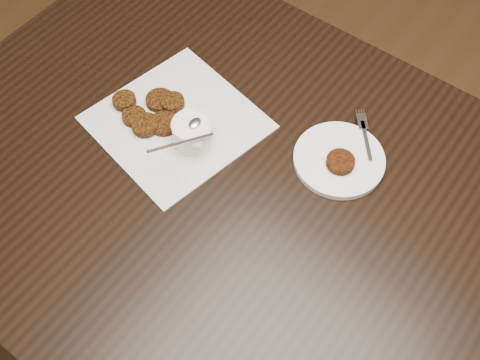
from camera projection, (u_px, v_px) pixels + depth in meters
name	position (u px, v px, depth m)	size (l,w,h in m)	color
floor	(259.00, 354.00, 1.72)	(4.00, 4.00, 0.00)	#53331C
table	(266.00, 285.00, 1.44)	(1.52, 0.98, 0.75)	black
napkin	(177.00, 122.00, 1.23)	(0.30, 0.30, 0.00)	white
sauce_ramekin	(192.00, 123.00, 1.15)	(0.11, 0.11, 0.12)	white
patty_cluster	(152.00, 111.00, 1.23)	(0.19, 0.19, 0.02)	#65320D
plate_with_patty	(340.00, 158.00, 1.17)	(0.18, 0.18, 0.03)	white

